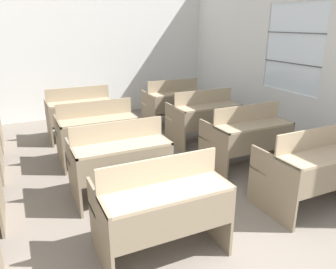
% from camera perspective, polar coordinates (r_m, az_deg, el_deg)
% --- Properties ---
extents(wall_back, '(6.77, 0.06, 2.96)m').
position_cam_1_polar(wall_back, '(7.39, -18.49, 14.00)').
color(wall_back, silver).
rests_on(wall_back, ground_plane).
extents(wall_right_with_window, '(0.06, 6.21, 2.96)m').
position_cam_1_polar(wall_right_with_window, '(6.02, 20.96, 12.75)').
color(wall_right_with_window, silver).
rests_on(wall_right_with_window, ground_plane).
extents(bench_front_center, '(1.10, 0.72, 0.92)m').
position_cam_1_polar(bench_front_center, '(2.92, -1.23, -12.33)').
color(bench_front_center, '#7E6F58').
rests_on(bench_front_center, ground_plane).
extents(bench_front_right, '(1.10, 0.72, 0.92)m').
position_cam_1_polar(bench_front_right, '(3.97, 23.90, -5.24)').
color(bench_front_right, '#7B6C55').
rests_on(bench_front_right, ground_plane).
extents(bench_second_center, '(1.10, 0.72, 0.92)m').
position_cam_1_polar(bench_second_center, '(3.90, -8.43, -4.14)').
color(bench_second_center, '#80715A').
rests_on(bench_second_center, ground_plane).
extents(bench_second_right, '(1.10, 0.72, 0.92)m').
position_cam_1_polar(bench_second_right, '(4.73, 13.56, -0.29)').
color(bench_second_right, '#7B6C55').
rests_on(bench_second_right, ground_plane).
extents(bench_third_center, '(1.10, 0.72, 0.92)m').
position_cam_1_polar(bench_third_center, '(4.95, -12.29, 0.65)').
color(bench_third_center, '#796A53').
rests_on(bench_third_center, ground_plane).
extents(bench_third_right, '(1.10, 0.72, 0.92)m').
position_cam_1_polar(bench_third_right, '(5.62, 6.26, 3.19)').
color(bench_third_right, '#7D6E57').
rests_on(bench_third_right, ground_plane).
extents(bench_back_center, '(1.10, 0.72, 0.92)m').
position_cam_1_polar(bench_back_center, '(6.07, -15.12, 3.80)').
color(bench_back_center, '#7C6D56').
rests_on(bench_back_center, ground_plane).
extents(bench_back_right, '(1.10, 0.72, 0.92)m').
position_cam_1_polar(bench_back_right, '(6.62, 1.00, 5.69)').
color(bench_back_right, '#7C6D56').
rests_on(bench_back_right, ground_plane).
extents(wastepaper_bin, '(0.28, 0.28, 0.36)m').
position_cam_1_polar(wastepaper_bin, '(7.86, 5.57, 5.50)').
color(wastepaper_bin, '#33477A').
rests_on(wastepaper_bin, ground_plane).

